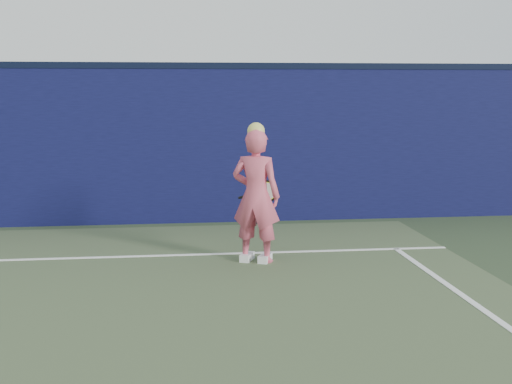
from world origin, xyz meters
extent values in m
cube|color=black|center=(0.00, 6.50, 1.25)|extent=(24.00, 0.40, 2.50)
cube|color=black|center=(0.00, 6.50, 2.55)|extent=(24.00, 0.42, 0.10)
imported|color=#D6536B|center=(2.81, 3.57, 0.85)|extent=(0.73, 0.62, 1.69)
sphere|color=#DED163|center=(2.81, 3.57, 1.66)|extent=(0.22, 0.22, 0.22)
cube|color=white|center=(2.92, 3.52, 0.05)|extent=(0.22, 0.30, 0.10)
cube|color=white|center=(2.70, 3.62, 0.05)|extent=(0.22, 0.30, 0.10)
torus|color=black|center=(3.01, 3.96, 0.85)|extent=(0.30, 0.10, 0.30)
torus|color=#C4E015|center=(3.01, 3.96, 0.85)|extent=(0.25, 0.07, 0.25)
cylinder|color=beige|center=(3.01, 3.96, 0.85)|extent=(0.24, 0.06, 0.24)
cylinder|color=black|center=(2.81, 4.06, 0.79)|extent=(0.27, 0.11, 0.10)
cylinder|color=black|center=(2.70, 4.12, 0.75)|extent=(0.13, 0.07, 0.07)
cube|color=white|center=(0.00, 4.00, 0.01)|extent=(11.00, 0.08, 0.01)
camera|label=1|loc=(1.70, -5.23, 2.20)|focal=50.00mm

